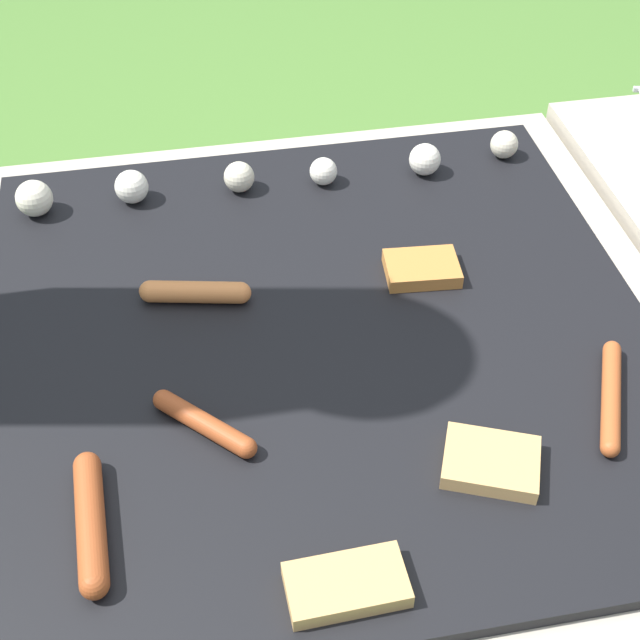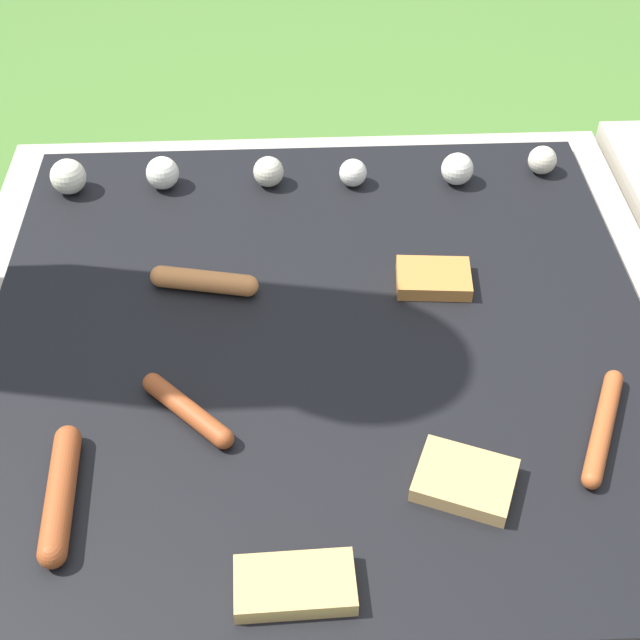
% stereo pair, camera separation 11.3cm
% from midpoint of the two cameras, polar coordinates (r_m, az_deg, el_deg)
% --- Properties ---
extents(ground_plane, '(14.00, 14.00, 0.00)m').
position_cam_midpoint_polar(ground_plane, '(1.42, -2.32, -11.26)').
color(ground_plane, '#47702D').
extents(grill, '(0.98, 0.98, 0.36)m').
position_cam_midpoint_polar(grill, '(1.28, -2.54, -6.68)').
color(grill, '#A89E8C').
rests_on(grill, ground_plane).
extents(sausage_front_center, '(0.15, 0.05, 0.03)m').
position_cam_midpoint_polar(sausage_front_center, '(1.20, -10.69, 1.64)').
color(sausage_front_center, '#C6753D').
rests_on(sausage_front_center, grill).
extents(sausage_front_right, '(0.11, 0.11, 0.02)m').
position_cam_midpoint_polar(sausage_front_right, '(1.04, -10.57, -6.68)').
color(sausage_front_right, '#93421E').
rests_on(sausage_front_right, grill).
extents(sausage_back_left, '(0.09, 0.17, 0.02)m').
position_cam_midpoint_polar(sausage_back_left, '(1.09, 15.35, -4.88)').
color(sausage_back_left, '#A34C23').
rests_on(sausage_back_left, grill).
extents(sausage_mid_left, '(0.04, 0.18, 0.03)m').
position_cam_midpoint_polar(sausage_mid_left, '(0.99, -17.76, -12.39)').
color(sausage_mid_left, '#93421E').
rests_on(sausage_mid_left, grill).
extents(bread_slice_right, '(0.11, 0.08, 0.02)m').
position_cam_midpoint_polar(bread_slice_right, '(1.22, 3.92, 3.19)').
color(bread_slice_right, '#B27033').
rests_on(bread_slice_right, grill).
extents(bread_slice_center, '(0.12, 0.07, 0.02)m').
position_cam_midpoint_polar(bread_slice_center, '(0.91, -1.99, -16.80)').
color(bread_slice_center, tan).
rests_on(bread_slice_center, grill).
extents(bread_slice_left, '(0.13, 0.11, 0.02)m').
position_cam_midpoint_polar(bread_slice_left, '(1.00, 7.71, -9.18)').
color(bread_slice_left, tan).
rests_on(bread_slice_left, grill).
extents(mushroom_row, '(0.78, 0.07, 0.05)m').
position_cam_midpoint_polar(mushroom_row, '(1.38, -6.73, 9.09)').
color(mushroom_row, beige).
rests_on(mushroom_row, grill).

